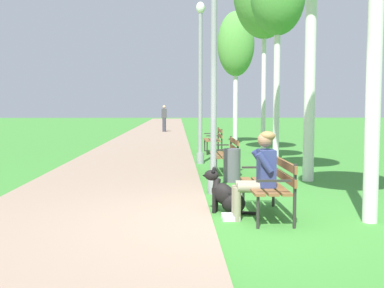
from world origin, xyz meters
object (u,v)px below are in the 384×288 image
at_px(park_bench_near, 271,181).
at_px(person_seated_on_near_bench, 258,172).
at_px(park_bench_mid, 226,152).
at_px(dog_black, 227,196).
at_px(birch_tree_fifth, 236,45).
at_px(lamp_post_near, 214,59).
at_px(litter_bin, 232,165).
at_px(lamp_post_mid, 200,81).
at_px(park_bench_far, 215,138).
at_px(pedestrian_distant, 164,119).

height_order(park_bench_near, person_seated_on_near_bench, person_seated_on_near_bench).
relative_size(park_bench_mid, dog_black, 1.87).
relative_size(person_seated_on_near_bench, birch_tree_fifth, 0.23).
bearing_deg(lamp_post_near, litter_bin, 70.42).
bearing_deg(person_seated_on_near_bench, lamp_post_mid, 94.34).
bearing_deg(birch_tree_fifth, park_bench_mid, -98.22).
bearing_deg(park_bench_far, dog_black, -93.34).
relative_size(park_bench_far, birch_tree_fifth, 0.27).
height_order(person_seated_on_near_bench, dog_black, person_seated_on_near_bench).
xyz_separation_m(dog_black, pedestrian_distant, (-1.53, 22.30, 0.58)).
height_order(lamp_post_mid, pedestrian_distant, lamp_post_mid).
xyz_separation_m(dog_black, lamp_post_near, (-0.08, 1.59, 2.18)).
distance_m(litter_bin, pedestrian_distant, 19.40).
bearing_deg(dog_black, litter_bin, 82.00).
bearing_deg(park_bench_near, dog_black, 158.58).
xyz_separation_m(person_seated_on_near_bench, litter_bin, (0.02, 3.41, -0.33)).
bearing_deg(person_seated_on_near_bench, litter_bin, 89.73).
height_order(dog_black, litter_bin, dog_black).
distance_m(park_bench_far, lamp_post_mid, 3.57).
relative_size(park_bench_near, lamp_post_mid, 0.34).
bearing_deg(birch_tree_fifth, dog_black, -97.45).
relative_size(dog_black, lamp_post_near, 0.17).
xyz_separation_m(park_bench_near, park_bench_mid, (-0.19, 4.42, 0.00)).
bearing_deg(dog_black, park_bench_near, -21.42).
distance_m(park_bench_mid, person_seated_on_near_bench, 4.59).
distance_m(park_bench_near, lamp_post_mid, 6.72).
distance_m(dog_black, lamp_post_mid, 6.52).
distance_m(lamp_post_mid, birch_tree_fifth, 7.44).
distance_m(park_bench_near, park_bench_mid, 4.42).
relative_size(park_bench_near, person_seated_on_near_bench, 1.20).
distance_m(park_bench_far, dog_black, 9.25).
xyz_separation_m(park_bench_mid, dog_black, (-0.42, -4.18, -0.25)).
bearing_deg(park_bench_near, lamp_post_mid, 96.28).
xyz_separation_m(park_bench_mid, litter_bin, (-0.00, -1.18, -0.16)).
xyz_separation_m(person_seated_on_near_bench, lamp_post_near, (-0.48, 2.00, 1.76)).
xyz_separation_m(park_bench_near, person_seated_on_near_bench, (-0.21, -0.17, 0.17)).
relative_size(person_seated_on_near_bench, lamp_post_mid, 0.28).
bearing_deg(lamp_post_mid, park_bench_mid, -75.53).
height_order(park_bench_far, person_seated_on_near_bench, person_seated_on_near_bench).
bearing_deg(person_seated_on_near_bench, park_bench_near, 39.05).
relative_size(litter_bin, pedestrian_distant, 0.42).
xyz_separation_m(lamp_post_mid, litter_bin, (0.52, -3.20, -1.94)).
height_order(park_bench_far, litter_bin, park_bench_far).
height_order(park_bench_mid, birch_tree_fifth, birch_tree_fifth).
xyz_separation_m(litter_bin, pedestrian_distant, (-1.95, 19.30, 0.49)).
relative_size(park_bench_mid, lamp_post_near, 0.32).
relative_size(park_bench_near, litter_bin, 2.14).
height_order(lamp_post_mid, litter_bin, lamp_post_mid).
xyz_separation_m(park_bench_mid, person_seated_on_near_bench, (-0.02, -4.59, 0.17)).
height_order(birch_tree_fifth, pedestrian_distant, birch_tree_fifth).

